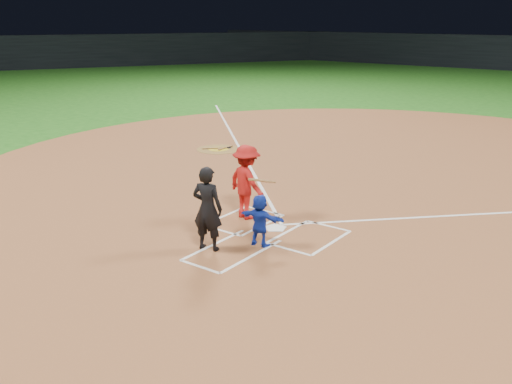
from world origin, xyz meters
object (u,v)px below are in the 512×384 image
Objects in this scene: home_plate at (275,228)px; catcher at (260,220)px; batter_at_plate at (247,182)px; on_deck_circle at (218,149)px; umpire at (207,209)px.

home_plate is 1.29m from catcher.
on_deck_circle is at bearing 135.34° from batter_at_plate.
home_plate is 0.49× the size of catcher.
umpire is (-0.48, -1.96, 0.96)m from home_plate.
umpire is at bearing -51.29° from on_deck_circle.
on_deck_circle is at bearing -65.54° from umpire.
home_plate is 0.35× the size of on_deck_circle.
batter_at_plate is at bearing -44.66° from on_deck_circle.
catcher is 0.63× the size of batter_at_plate.
home_plate is 0.31× the size of batter_at_plate.
batter_at_plate is (-0.56, 2.17, 0.00)m from umpire.
on_deck_circle is (-6.70, 5.80, -0.00)m from home_plate.
umpire is (-0.81, -0.87, 0.35)m from catcher.
on_deck_circle is 9.86m from catcher.
home_plate is at bearing -77.52° from catcher.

